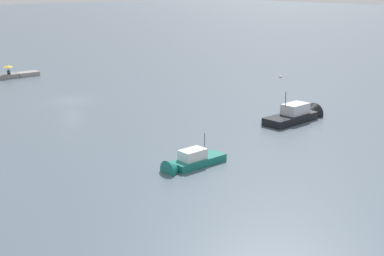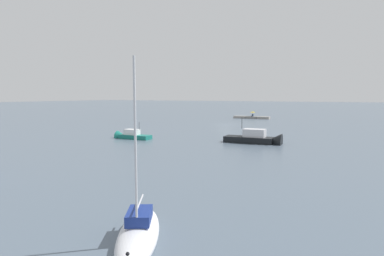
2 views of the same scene
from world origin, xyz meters
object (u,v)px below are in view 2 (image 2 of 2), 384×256
at_px(motorboat_teal_near, 130,136).
at_px(person_seated_blue_left, 253,115).
at_px(motorboat_black_mid, 258,140).
at_px(sailboat_white_mid, 139,233).
at_px(umbrella_open_yellow, 253,112).

bearing_deg(motorboat_teal_near, person_seated_blue_left, -7.00).
bearing_deg(motorboat_teal_near, motorboat_black_mid, -79.46).
relative_size(person_seated_blue_left, motorboat_teal_near, 0.14).
bearing_deg(sailboat_white_mid, umbrella_open_yellow, -105.82).
bearing_deg(motorboat_black_mid, motorboat_teal_near, -80.56).
xyz_separation_m(umbrella_open_yellow, sailboat_white_mid, (-15.67, 71.38, -1.43)).
distance_m(person_seated_blue_left, motorboat_black_mid, 43.78).
xyz_separation_m(person_seated_blue_left, umbrella_open_yellow, (-0.01, -0.13, 0.87)).
bearing_deg(motorboat_black_mid, person_seated_blue_left, -165.58).
distance_m(motorboat_teal_near, motorboat_black_mid, 17.59).
height_order(person_seated_blue_left, motorboat_teal_near, motorboat_teal_near).
relative_size(sailboat_white_mid, motorboat_black_mid, 1.08).
relative_size(person_seated_blue_left, sailboat_white_mid, 0.09).
distance_m(umbrella_open_yellow, sailboat_white_mid, 73.09).
xyz_separation_m(sailboat_white_mid, motorboat_teal_near, (20.11, -25.73, 0.03)).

